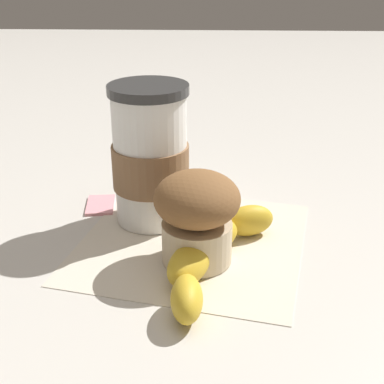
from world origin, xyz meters
The scene contains 6 objects.
ground_plane centered at (0.00, 0.00, 0.00)m, with size 3.00×3.00×0.00m, color beige.
paper_napkin centered at (0.00, 0.00, 0.00)m, with size 0.23×0.23×0.00m, color beige.
coffee_cup centered at (-0.05, 0.05, 0.08)m, with size 0.09×0.09×0.15m.
muffin centered at (0.01, -0.04, 0.05)m, with size 0.08×0.08×0.09m.
banana centered at (0.02, -0.05, 0.02)m, with size 0.12×0.19×0.03m.
sugar_packet centered at (-0.11, 0.08, 0.00)m, with size 0.05×0.03×0.01m, color pink.
Camera 1 is at (0.02, -0.49, 0.29)m, focal length 50.00 mm.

